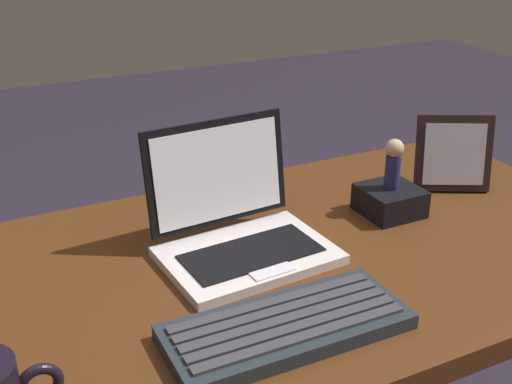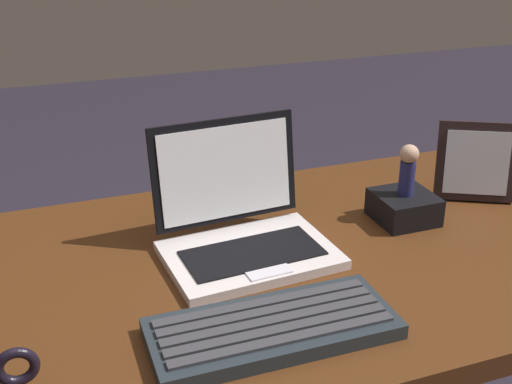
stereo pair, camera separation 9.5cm
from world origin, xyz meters
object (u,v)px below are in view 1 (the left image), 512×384
at_px(external_keyboard, 287,326).
at_px(photo_frame, 454,154).
at_px(figurine_stand, 390,200).
at_px(laptop_front, 239,230).
at_px(figurine, 393,162).

bearing_deg(external_keyboard, photo_frame, 27.44).
bearing_deg(external_keyboard, figurine_stand, 34.36).
bearing_deg(laptop_front, external_keyboard, -99.08).
height_order(photo_frame, figurine, photo_frame).
distance_m(external_keyboard, photo_frame, 0.58).
distance_m(laptop_front, figurine_stand, 0.30).
bearing_deg(figurine_stand, photo_frame, 10.77).
bearing_deg(photo_frame, laptop_front, -175.06).
xyz_separation_m(photo_frame, figurine_stand, (-0.17, -0.03, -0.05)).
bearing_deg(laptop_front, photo_frame, 4.94).
xyz_separation_m(laptop_front, figurine_stand, (0.30, 0.01, -0.02)).
height_order(external_keyboard, figurine_stand, figurine_stand).
bearing_deg(laptop_front, figurine, 1.63).
xyz_separation_m(laptop_front, photo_frame, (0.47, 0.04, 0.03)).
bearing_deg(figurine_stand, laptop_front, -178.37).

